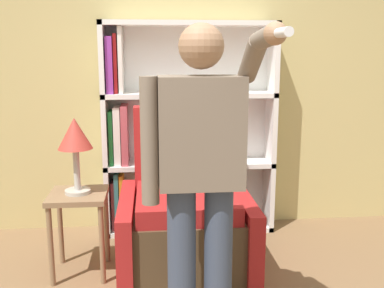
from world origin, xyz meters
The scene contains 6 objects.
wall_back centered at (0.00, 2.03, 1.40)m, with size 8.00×0.06×2.80m.
bookcase centered at (0.05, 1.87, 0.89)m, with size 1.44×0.28×1.78m.
armchair centered at (0.08, 1.15, 0.36)m, with size 0.91×0.90×1.14m.
person_standing centered at (0.10, 0.32, 0.96)m, with size 0.57×0.78×1.68m.
side_table centered at (-0.65, 1.14, 0.47)m, with size 0.39×0.39×0.59m.
table_lamp centered at (-0.65, 1.14, 0.97)m, with size 0.23×0.23×0.52m.
Camera 1 is at (-0.15, -1.86, 1.54)m, focal length 42.00 mm.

